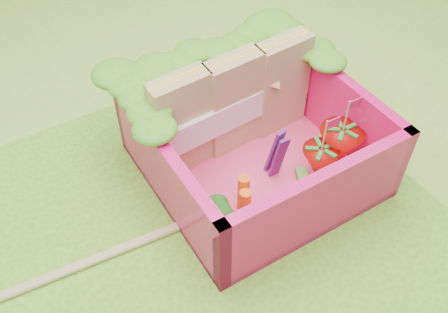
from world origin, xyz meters
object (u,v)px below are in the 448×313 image
bento_box (255,140)px  chopsticks (63,272)px  broccoli (213,214)px  strawberry_right (339,147)px  sandwich_stack (234,103)px  strawberry_left (319,162)px

bento_box → chopsticks: size_ratio=0.53×
broccoli → strawberry_right: 0.97m
strawberry_right → chopsticks: size_ratio=0.21×
bento_box → chopsticks: bearing=-175.6°
bento_box → sandwich_stack: bearing=89.0°
broccoli → strawberry_left: bearing=2.3°
strawberry_right → sandwich_stack: bearing=131.2°
strawberry_left → strawberry_right: (0.18, 0.02, 0.02)m
bento_box → strawberry_right: size_ratio=2.47×
strawberry_right → strawberry_left: bearing=-172.4°
strawberry_right → chopsticks: bearing=174.8°
strawberry_right → chopsticks: (-1.80, 0.16, -0.18)m
strawberry_left → chopsticks: bearing=173.4°
strawberry_left → strawberry_right: size_ratio=0.90×
broccoli → strawberry_right: size_ratio=0.65×
sandwich_stack → strawberry_right: 0.72m
bento_box → broccoli: (-0.50, -0.32, -0.05)m
broccoli → chopsticks: 0.89m
sandwich_stack → chopsticks: (-1.34, -0.36, -0.36)m
sandwich_stack → broccoli: sandwich_stack is taller
strawberry_left → strawberry_right: 0.18m
sandwich_stack → broccoli: size_ratio=3.58×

